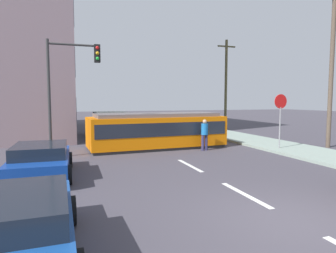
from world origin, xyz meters
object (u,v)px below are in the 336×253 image
(utility_pole_near, at_px, (332,65))
(parked_sedan_near, at_px, (13,227))
(parked_sedan_mid, at_px, (41,160))
(stop_sign, at_px, (280,110))
(streetcar_tram, at_px, (157,130))
(city_bus, at_px, (114,122))
(utility_pole_mid, at_px, (226,83))
(traffic_light_mast, at_px, (69,77))
(pedestrian_crossing, at_px, (205,133))

(utility_pole_near, bearing_deg, parked_sedan_near, -152.89)
(parked_sedan_mid, relative_size, stop_sign, 1.43)
(parked_sedan_near, bearing_deg, streetcar_tram, 61.93)
(city_bus, bearing_deg, utility_pole_mid, 9.02)
(streetcar_tram, relative_size, city_bus, 1.35)
(traffic_light_mast, distance_m, utility_pole_near, 14.14)
(parked_sedan_near, xyz_separation_m, traffic_light_mast, (1.03, 9.44, 3.15))
(parked_sedan_mid, distance_m, utility_pole_mid, 20.55)
(pedestrian_crossing, bearing_deg, stop_sign, -19.32)
(city_bus, relative_size, parked_sedan_near, 1.39)
(stop_sign, distance_m, utility_pole_mid, 12.22)
(city_bus, bearing_deg, stop_sign, -53.21)
(parked_sedan_near, xyz_separation_m, parked_sedan_mid, (-0.00, 5.80, -0.00))
(parked_sedan_mid, relative_size, utility_pole_near, 0.46)
(city_bus, xyz_separation_m, parked_sedan_mid, (-4.31, -11.83, -0.39))
(parked_sedan_near, xyz_separation_m, stop_sign, (11.69, 7.76, 1.57))
(utility_pole_mid, bearing_deg, pedestrian_crossing, -124.87)
(parked_sedan_near, bearing_deg, stop_sign, 33.58)
(parked_sedan_near, distance_m, utility_pole_near, 17.38)
(pedestrian_crossing, relative_size, parked_sedan_near, 0.41)
(parked_sedan_mid, relative_size, traffic_light_mast, 0.75)
(city_bus, height_order, utility_pole_mid, utility_pole_mid)
(parked_sedan_mid, xyz_separation_m, utility_pole_near, (15.04, 1.90, 4.06))
(streetcar_tram, distance_m, pedestrian_crossing, 2.71)
(city_bus, xyz_separation_m, pedestrian_crossing, (3.58, -8.54, -0.07))
(utility_pole_near, bearing_deg, streetcar_tram, 162.18)
(pedestrian_crossing, bearing_deg, city_bus, 112.75)
(parked_sedan_mid, xyz_separation_m, stop_sign, (11.69, 1.96, 1.57))
(pedestrian_crossing, distance_m, utility_pole_near, 8.19)
(parked_sedan_mid, bearing_deg, streetcar_tram, 40.62)
(city_bus, bearing_deg, parked_sedan_mid, -110.04)
(utility_pole_near, bearing_deg, city_bus, 137.22)
(city_bus, distance_m, utility_pole_mid, 11.34)
(pedestrian_crossing, xyz_separation_m, traffic_light_mast, (-6.86, 0.35, 2.83))
(pedestrian_crossing, bearing_deg, parked_sedan_near, -130.95)
(traffic_light_mast, bearing_deg, utility_pole_mid, 35.26)
(streetcar_tram, xyz_separation_m, stop_sign, (5.98, -2.94, 1.17))
(parked_sedan_mid, bearing_deg, parked_sedan_near, -89.95)
(stop_sign, height_order, utility_pole_near, utility_pole_near)
(city_bus, bearing_deg, utility_pole_near, -42.78)
(city_bus, height_order, parked_sedan_near, city_bus)
(city_bus, distance_m, parked_sedan_near, 18.15)
(pedestrian_crossing, relative_size, parked_sedan_mid, 0.40)
(stop_sign, xyz_separation_m, utility_pole_mid, (3.33, 11.57, 2.12))
(parked_sedan_near, xyz_separation_m, utility_pole_near, (15.04, 7.70, 4.06))
(stop_sign, xyz_separation_m, utility_pole_near, (3.35, -0.06, 2.49))
(parked_sedan_mid, distance_m, stop_sign, 11.96)
(utility_pole_near, height_order, utility_pole_mid, utility_pole_near)
(traffic_light_mast, bearing_deg, parked_sedan_near, -96.23)
(stop_sign, bearing_deg, traffic_light_mast, 171.05)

